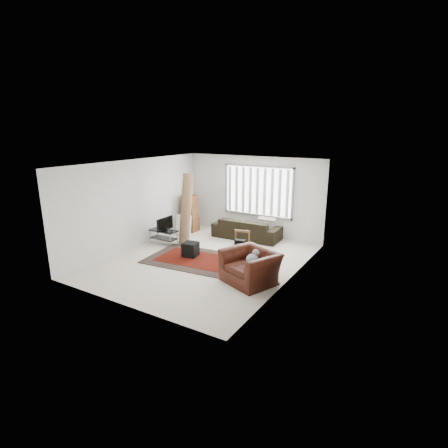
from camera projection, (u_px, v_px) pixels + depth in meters
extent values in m
plane|color=beige|center=(204.00, 260.00, 9.81)|extent=(6.00, 6.00, 0.00)
cube|color=white|center=(203.00, 163.00, 9.09)|extent=(5.00, 6.00, 0.02)
cube|color=silver|center=(253.00, 196.00, 11.93)|extent=(5.00, 0.02, 2.70)
cube|color=silver|center=(119.00, 244.00, 6.97)|extent=(5.00, 0.02, 2.70)
cube|color=silver|center=(136.00, 204.00, 10.69)|extent=(0.02, 6.00, 2.70)
cube|color=silver|center=(291.00, 227.00, 8.21)|extent=(0.02, 6.00, 2.70)
cube|color=white|center=(258.00, 191.00, 11.76)|extent=(2.40, 0.01, 1.60)
cube|color=gray|center=(258.00, 191.00, 11.74)|extent=(2.52, 0.06, 1.72)
cube|color=white|center=(257.00, 191.00, 11.71)|extent=(2.40, 0.02, 1.55)
cube|color=black|center=(196.00, 259.00, 9.85)|extent=(2.86, 2.06, 0.02)
cube|color=#4C0F06|center=(196.00, 259.00, 9.85)|extent=(2.24, 1.45, 0.00)
cube|color=black|center=(163.00, 231.00, 11.12)|extent=(0.91, 0.41, 0.04)
cube|color=black|center=(164.00, 238.00, 11.19)|extent=(0.88, 0.38, 0.03)
cylinder|color=#B2B2B7|center=(150.00, 236.00, 11.24)|extent=(0.03, 0.03, 0.46)
cylinder|color=#B2B2B7|center=(170.00, 240.00, 10.83)|extent=(0.03, 0.03, 0.46)
cylinder|color=#B2B2B7|center=(158.00, 234.00, 11.53)|extent=(0.03, 0.03, 0.46)
cylinder|color=#B2B2B7|center=(177.00, 237.00, 11.12)|extent=(0.03, 0.03, 0.46)
imported|color=black|center=(163.00, 224.00, 11.06)|extent=(0.10, 0.74, 0.42)
cube|color=black|center=(191.00, 249.00, 10.04)|extent=(0.47, 0.47, 0.40)
cube|color=brown|center=(190.00, 224.00, 12.60)|extent=(0.55, 0.50, 0.48)
cube|color=brown|center=(190.00, 212.00, 12.45)|extent=(0.50, 0.45, 0.43)
cube|color=brown|center=(190.00, 201.00, 12.40)|extent=(0.45, 0.45, 0.38)
cube|color=silver|center=(183.00, 225.00, 12.07)|extent=(0.57, 0.28, 0.70)
cylinder|color=brown|center=(186.00, 209.00, 11.08)|extent=(0.39, 0.73, 2.24)
imported|color=black|center=(247.00, 226.00, 11.69)|extent=(2.31, 1.07, 0.87)
cube|color=#937E60|center=(240.00, 247.00, 9.59)|extent=(0.55, 0.55, 0.05)
cylinder|color=brown|center=(231.00, 256.00, 9.53)|extent=(0.04, 0.04, 0.43)
cylinder|color=brown|center=(245.00, 258.00, 9.41)|extent=(0.04, 0.04, 0.43)
cylinder|color=brown|center=(235.00, 251.00, 9.88)|extent=(0.04, 0.04, 0.43)
cylinder|color=brown|center=(249.00, 253.00, 9.76)|extent=(0.04, 0.04, 0.43)
cube|color=brown|center=(242.00, 231.00, 9.67)|extent=(0.44, 0.13, 0.06)
cube|color=brown|center=(236.00, 237.00, 9.78)|extent=(0.05, 0.05, 0.43)
cube|color=brown|center=(249.00, 238.00, 9.66)|extent=(0.05, 0.05, 0.43)
cube|color=black|center=(240.00, 243.00, 9.56)|extent=(0.31, 0.22, 0.18)
imported|color=#3E160C|center=(250.00, 265.00, 8.30)|extent=(1.51, 1.43, 0.90)
ellipsoid|color=#59595B|center=(250.00, 259.00, 8.27)|extent=(0.35, 0.39, 0.22)
sphere|color=#59595B|center=(256.00, 253.00, 8.33)|extent=(0.17, 0.17, 0.17)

